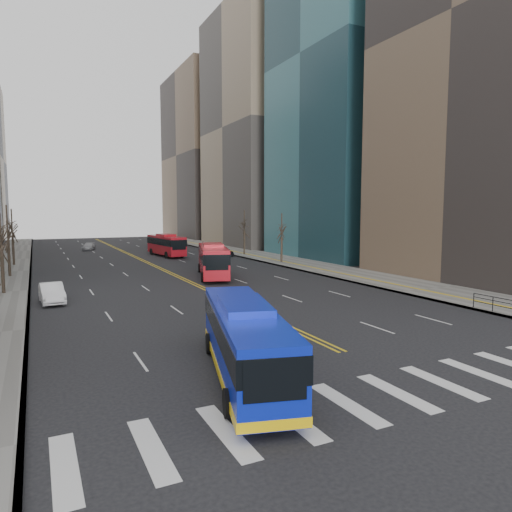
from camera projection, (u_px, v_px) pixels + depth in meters
ground at (420, 387)px, 18.03m from camera, size 220.00×220.00×0.00m
sidewalk_right at (274, 258)px, 65.91m from camera, size 7.00×130.00×0.15m
sidewalk_left at (7, 272)px, 51.13m from camera, size 5.00×130.00×0.15m
crosswalk at (420, 387)px, 18.03m from camera, size 26.70×4.00×0.01m
centerline at (137, 258)px, 67.26m from camera, size 0.55×100.00×0.01m
office_towers at (118, 110)px, 77.03m from camera, size 83.00×134.00×58.00m
street_trees at (105, 232)px, 45.35m from camera, size 35.20×47.20×7.60m
blue_bus at (244, 338)px, 18.92m from camera, size 5.12×11.28×3.24m
red_bus_near at (213, 258)px, 48.01m from camera, size 5.65×11.39×3.53m
red_bus_far at (166, 244)px, 69.83m from camera, size 3.46×10.83×3.39m
car_white at (52, 293)px, 34.48m from camera, size 1.87×4.63×1.49m
car_dark_mid at (223, 251)px, 70.16m from camera, size 2.27×4.63×1.52m
car_silver at (89, 246)px, 80.45m from camera, size 2.90×4.74×1.28m
car_dark_far at (180, 242)px, 91.04m from camera, size 2.29×4.54×1.23m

